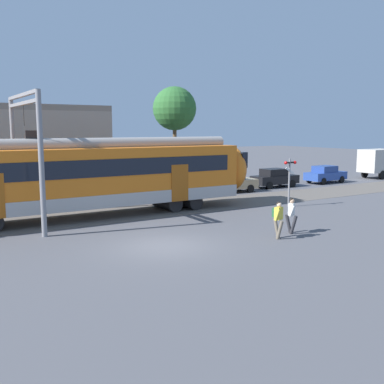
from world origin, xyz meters
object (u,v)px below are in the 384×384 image
Objects in this scene: pedestrian_yellow at (278,217)px; crossing_signal at (290,175)px; pedestrian_white at (291,213)px; parked_car_tan at (231,182)px; parked_car_black at (275,178)px; box_truck at (381,162)px; parked_car_blue at (325,174)px.

pedestrian_yellow is 0.56× the size of crossing_signal.
pedestrian_white is 13.59m from parked_car_tan.
parked_car_black is 1.34× the size of crossing_signal.
pedestrian_yellow is 0.31× the size of box_truck.
crossing_signal reaches higher than pedestrian_white.
parked_car_tan is 7.13m from crossing_signal.
parked_car_black and parked_car_blue have the same top height.
crossing_signal is (-19.50, -7.51, 0.44)m from box_truck.
parked_car_blue is 13.69m from crossing_signal.
pedestrian_yellow is 22.02m from parked_car_blue.
pedestrian_white is 7.39m from crossing_signal.
pedestrian_white is 0.56× the size of crossing_signal.
pedestrian_white is 0.41× the size of parked_car_blue.
parked_car_blue is at bearing 2.08° from parked_car_tan.
pedestrian_white is at bearing -142.25° from parked_car_blue.
parked_car_blue is 0.77× the size of box_truck.
parked_car_tan is 4.95m from parked_car_black.
crossing_signal is (6.19, 5.78, 1.02)m from pedestrian_yellow.
pedestrian_yellow reaches higher than parked_car_black.
crossing_signal is at bearing 47.08° from pedestrian_white.
parked_car_blue is 8.07m from box_truck.
parked_car_black is 5.86m from parked_car_blue.
pedestrian_white is at bearing -114.69° from parked_car_tan.
box_truck is at bearing -0.14° from parked_car_black.
crossing_signal is (-11.47, -7.38, 1.23)m from parked_car_blue.
parked_car_tan and parked_car_black have the same top height.
parked_car_blue is at bearing -179.04° from box_truck.
crossing_signal is (-5.61, -7.55, 1.23)m from parked_car_black.
pedestrian_yellow is 1.28m from pedestrian_white.
pedestrian_yellow is at bearing -152.63° from box_truck.
box_truck is at bearing 27.37° from pedestrian_yellow.
pedestrian_yellow is 28.93m from box_truck.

